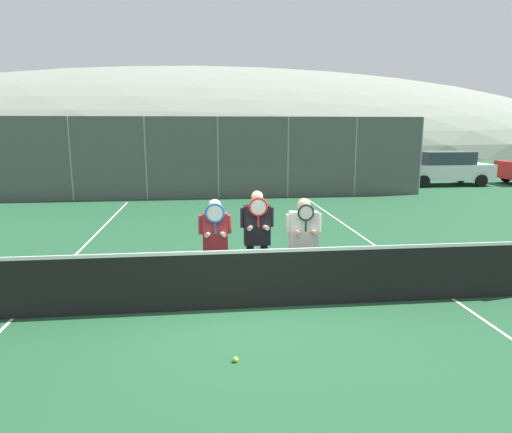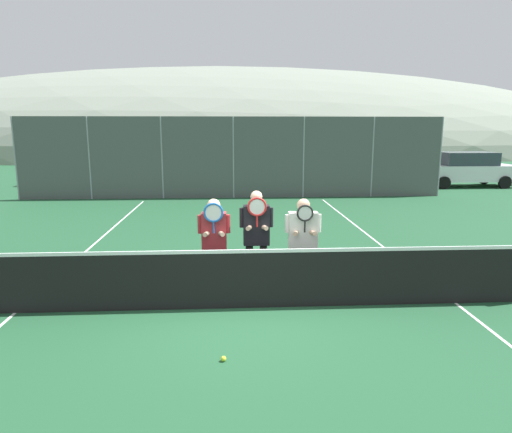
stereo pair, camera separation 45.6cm
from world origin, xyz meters
name	(u,v)px [view 1 (the left image)]	position (x,y,z in m)	size (l,w,h in m)	color
ground_plane	(245,308)	(0.00, 0.00, 0.00)	(120.00, 120.00, 0.00)	#1E4C2D
hill_distant	(207,148)	(0.00, 56.61, 0.00)	(105.06, 58.36, 20.43)	gray
clubhouse_building	(228,150)	(0.80, 18.98, 1.60)	(19.08, 5.50, 3.16)	beige
fence_back	(218,158)	(0.00, 11.76, 1.65)	(17.41, 0.06, 3.30)	gray
tennis_net	(244,278)	(0.00, 0.00, 0.51)	(9.63, 0.09, 1.08)	gray
court_line_left_sideline	(68,262)	(-3.58, 3.00, 0.00)	(0.05, 16.00, 0.01)	white
court_line_right_sideline	(384,252)	(3.58, 3.00, 0.00)	(0.05, 16.00, 0.01)	white
player_leftmost	(215,238)	(-0.44, 0.64, 1.02)	(0.56, 0.34, 1.70)	white
player_center_left	(257,233)	(0.29, 0.72, 1.08)	(0.58, 0.34, 1.82)	black
player_center_right	(303,236)	(1.10, 0.66, 1.02)	(0.63, 0.34, 1.69)	#56565B
car_far_left	(113,170)	(-4.77, 14.72, 0.93)	(4.55, 1.94, 1.82)	navy
car_left_of_center	(228,169)	(0.56, 14.58, 0.93)	(4.31, 1.99, 1.83)	navy
car_center	(339,170)	(5.92, 14.46, 0.86)	(4.63, 2.01, 1.67)	#B2B7BC
car_right_of_center	(444,168)	(11.42, 14.75, 0.87)	(4.57, 1.96, 1.69)	silver
tennis_ball_on_court	(236,359)	(-0.27, -1.70, 0.03)	(0.07, 0.07, 0.07)	#CCDB33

